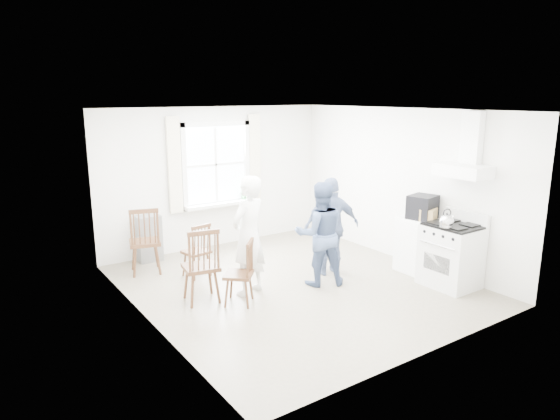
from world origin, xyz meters
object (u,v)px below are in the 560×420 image
object	(u,v)px
windsor_chair_b	(203,258)
windsor_chair_c	(245,265)
person_right	(332,226)
windsor_chair_a	(199,245)
person_mid	(320,234)
low_cabinet	(417,245)
gas_stove	(451,255)
person_left	(249,236)
stereo_stack	(423,207)

from	to	relation	value
windsor_chair_b	windsor_chair_c	bearing A→B (deg)	-33.67
windsor_chair_c	person_right	bearing A→B (deg)	8.49
windsor_chair_a	windsor_chair_b	bearing A→B (deg)	-112.83
person_mid	person_right	bearing A→B (deg)	-125.68
windsor_chair_a	low_cabinet	bearing A→B (deg)	-29.93
gas_stove	windsor_chair_a	size ratio (longest dim) A/B	1.28
gas_stove	person_left	bearing A→B (deg)	151.02
windsor_chair_a	windsor_chair_c	world-z (taller)	windsor_chair_c
stereo_stack	windsor_chair_c	size ratio (longest dim) A/B	0.54
gas_stove	windsor_chair_a	bearing A→B (deg)	140.40
person_mid	windsor_chair_c	bearing A→B (deg)	24.91
person_right	gas_stove	bearing A→B (deg)	145.49
gas_stove	person_left	size ratio (longest dim) A/B	0.65
windsor_chair_c	person_right	xyz separation A→B (m)	(1.73, 0.26, 0.23)
stereo_stack	windsor_chair_a	size ratio (longest dim) A/B	0.56
stereo_stack	windsor_chair_a	world-z (taller)	stereo_stack
stereo_stack	windsor_chair_b	distance (m)	3.54
windsor_chair_c	person_mid	bearing A→B (deg)	0.35
gas_stove	windsor_chair_b	distance (m)	3.66
gas_stove	stereo_stack	world-z (taller)	stereo_stack
windsor_chair_c	person_mid	size ratio (longest dim) A/B	0.58
gas_stove	windsor_chair_c	xyz separation A→B (m)	(-2.87, 1.16, 0.07)
low_cabinet	person_mid	distance (m)	1.74
low_cabinet	stereo_stack	xyz separation A→B (m)	(-0.00, -0.06, 0.64)
person_left	windsor_chair_a	bearing A→B (deg)	-92.26
windsor_chair_a	person_left	distance (m)	1.07
windsor_chair_c	person_mid	distance (m)	1.32
windsor_chair_a	windsor_chair_b	size ratio (longest dim) A/B	0.81
windsor_chair_b	person_left	bearing A→B (deg)	-1.45
person_left	person_mid	xyz separation A→B (m)	(1.06, -0.29, -0.07)
stereo_stack	low_cabinet	bearing A→B (deg)	86.73
low_cabinet	windsor_chair_c	world-z (taller)	windsor_chair_c
person_mid	stereo_stack	bearing A→B (deg)	-173.22
gas_stove	person_mid	xyz separation A→B (m)	(-1.57, 1.17, 0.30)
stereo_stack	person_right	size ratio (longest dim) A/B	0.31
windsor_chair_b	person_mid	bearing A→B (deg)	-9.95
windsor_chair_a	windsor_chair_c	xyz separation A→B (m)	(0.08, -1.28, 0.02)
windsor_chair_b	person_mid	distance (m)	1.81
person_mid	low_cabinet	bearing A→B (deg)	-171.27
low_cabinet	person_left	bearing A→B (deg)	164.32
windsor_chair_c	person_right	size ratio (longest dim) A/B	0.58
person_mid	gas_stove	bearing A→B (deg)	168.00
stereo_stack	windsor_chair_c	distance (m)	3.03
person_mid	person_right	xyz separation A→B (m)	(0.44, 0.25, -0.01)
person_mid	windsor_chair_b	bearing A→B (deg)	14.62
gas_stove	windsor_chair_c	distance (m)	3.09
person_left	person_right	size ratio (longest dim) A/B	1.10
windsor_chair_a	person_left	bearing A→B (deg)	-72.44
windsor_chair_c	windsor_chair_a	bearing A→B (deg)	93.39
low_cabinet	windsor_chair_a	size ratio (longest dim) A/B	1.03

